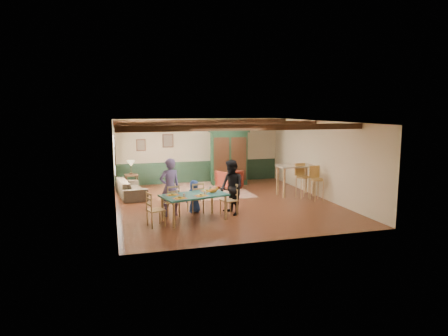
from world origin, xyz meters
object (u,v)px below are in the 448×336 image
object	(u,v)px
dining_chair_far_right	(195,198)
person_man	(170,187)
dining_chair_end_left	(156,209)
dining_chair_end_right	(229,199)
end_table	(132,182)
bar_stool_right	(317,184)
dining_chair_far_left	(171,201)
table_lamp	(131,167)
armchair	(229,179)
bar_stool_left	(303,181)
dining_table	(194,207)
person_woman	(232,188)
cat	(213,190)
armoire	(229,157)
counter_table	(295,180)
person_child	(194,196)
sofa	(131,188)

from	to	relation	value
dining_chair_far_right	person_man	size ratio (longest dim) A/B	0.55
dining_chair_end_left	dining_chair_end_right	distance (m)	2.27
dining_chair_end_right	end_table	size ratio (longest dim) A/B	1.56
dining_chair_far_right	bar_stool_right	world-z (taller)	bar_stool_right
dining_chair_far_left	table_lamp	xyz separation A→B (m)	(-0.90, 4.26, 0.41)
armchair	bar_stool_left	xyz separation A→B (m)	(2.01, -2.26, 0.23)
dining_table	table_lamp	world-z (taller)	table_lamp
person_woman	armchair	xyz separation A→B (m)	(1.04, 3.71, -0.44)
dining_chair_end_left	cat	bearing A→B (deg)	-93.37
dining_chair_far_left	bar_stool_right	distance (m)	5.13
armchair	bar_stool_right	size ratio (longest dim) A/B	0.69
cat	armoire	bearing A→B (deg)	53.68
cat	end_table	size ratio (longest dim) A/B	0.59
dining_chair_end_right	cat	size ratio (longest dim) A/B	2.64
dining_chair_end_left	counter_table	world-z (taller)	counter_table
dining_chair_far_right	counter_table	bearing A→B (deg)	-175.08
counter_table	bar_stool_right	distance (m)	1.00
dining_chair_end_left	armchair	distance (m)	5.45
dining_chair_far_left	bar_stool_left	bearing A→B (deg)	179.04
dining_chair_far_left	person_man	world-z (taller)	person_man
armoire	counter_table	size ratio (longest dim) A/B	1.72
person_woman	person_child	distance (m)	1.19
bar_stool_right	cat	bearing A→B (deg)	-166.41
dining_table	end_table	distance (m)	5.07
dining_chair_far_right	cat	world-z (taller)	dining_chair_far_right
person_man	sofa	xyz separation A→B (m)	(-0.97, 2.98, -0.54)
bar_stool_left	person_child	bearing A→B (deg)	-173.48
armchair	bar_stool_left	world-z (taller)	bar_stool_left
person_child	end_table	size ratio (longest dim) A/B	1.65
dining_chair_far_right	cat	xyz separation A→B (m)	(0.35, -0.74, 0.36)
dining_chair_end_left	dining_chair_end_right	world-z (taller)	same
dining_chair_far_left	table_lamp	distance (m)	4.38
person_woman	counter_table	world-z (taller)	person_woman
dining_table	bar_stool_left	size ratio (longest dim) A/B	1.47
dining_chair_far_right	armchair	bearing A→B (deg)	-136.86
armchair	cat	bearing A→B (deg)	40.68
dining_table	armoire	bearing A→B (deg)	63.33
dining_chair_end_right	end_table	xyz separation A→B (m)	(-2.56, 4.56, -0.17)
dining_table	armchair	size ratio (longest dim) A/B	2.18
end_table	bar_stool_right	bearing A→B (deg)	-30.86
dining_chair_far_right	bar_stool_left	size ratio (longest dim) A/B	0.77
dining_table	person_man	size ratio (longest dim) A/B	1.04
person_woman	sofa	distance (m)	4.34
dining_chair_far_left	table_lamp	world-z (taller)	table_lamp
person_man	dining_chair_end_right	bearing A→B (deg)	152.70
person_woman	armoire	xyz separation A→B (m)	(1.29, 4.62, 0.32)
armoire	counter_table	bearing A→B (deg)	-52.16
dining_chair_end_right	end_table	bearing A→B (deg)	-165.46
person_child	counter_table	size ratio (longest dim) A/B	0.75
person_man	armchair	size ratio (longest dim) A/B	2.08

